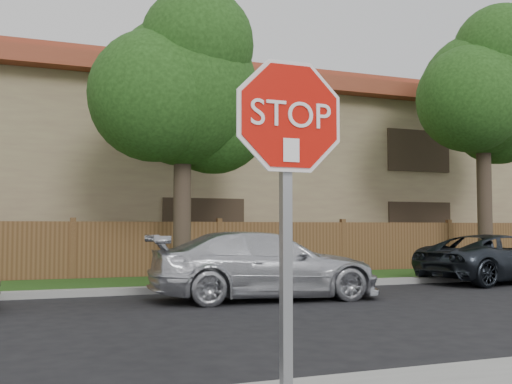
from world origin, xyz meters
name	(u,v)px	position (x,y,z in m)	size (l,w,h in m)	color
far_curb	(83,293)	(0.00, 8.15, 0.07)	(70.00, 0.30, 0.15)	gray
grass_strip	(77,286)	(0.00, 9.80, 0.06)	(70.00, 3.00, 0.12)	#1E4714
fence	(73,252)	(0.00, 11.40, 0.80)	(70.00, 0.12, 1.60)	brown
apartment_building	(63,168)	(0.00, 17.00, 3.53)	(35.20, 9.20, 7.20)	#8A7255
tree_mid	(185,91)	(2.52, 9.57, 4.87)	(4.80, 3.90, 7.35)	#382B21
tree_right	(486,94)	(12.02, 9.57, 5.57)	(4.80, 3.90, 8.20)	#382B21
stop_sign	(288,167)	(0.44, -1.48, 1.83)	(1.01, 0.13, 2.55)	gray
sedan_right	(265,265)	(3.38, 6.30, 0.68)	(1.90, 4.68, 1.36)	silver
sedan_far_right	(498,258)	(10.52, 7.59, 0.63)	(2.09, 4.53, 1.26)	#282E36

